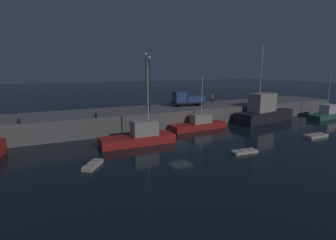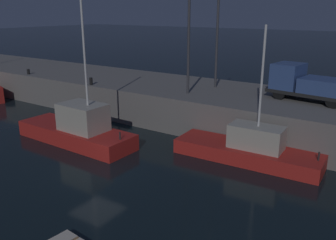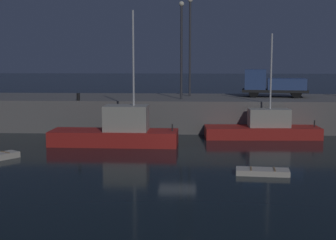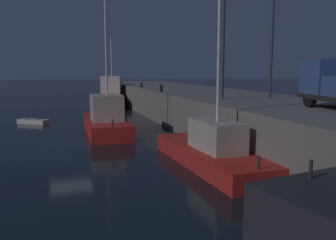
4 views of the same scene
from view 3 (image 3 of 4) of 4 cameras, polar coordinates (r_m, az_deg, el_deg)
ground_plane at (r=32.45m, az=1.11°, el=-3.89°), size 320.00×320.00×0.00m
pier_quay at (r=44.43m, az=1.61°, el=0.94°), size 78.78×8.97×2.73m
fishing_boat_blue at (r=39.15m, az=11.14°, el=-0.96°), size 9.05×3.01×8.14m
fishing_boat_orange at (r=35.42m, az=-5.88°, el=-1.34°), size 9.26×2.98×9.60m
rowboat_white_mid at (r=27.08m, az=11.01°, el=-5.97°), size 2.95×1.40×0.34m
lamp_post_west at (r=41.99m, az=1.58°, el=9.03°), size 0.44×0.44×8.29m
lamp_post_east at (r=45.24m, az=2.59°, el=9.35°), size 0.44×0.44×8.97m
utility_truck at (r=45.32m, az=12.05°, el=4.18°), size 6.07×3.03×2.49m
bollard_central at (r=41.33m, az=-10.46°, el=2.68°), size 0.28×0.28×0.62m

